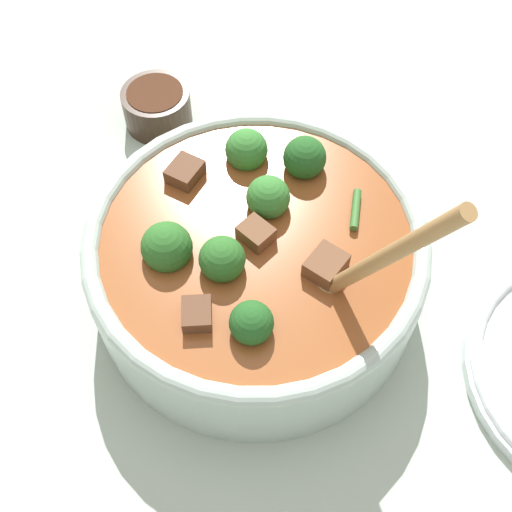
# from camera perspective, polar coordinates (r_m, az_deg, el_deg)

# --- Properties ---
(ground_plane) EXTENTS (4.00, 4.00, 0.00)m
(ground_plane) POSITION_cam_1_polar(r_m,az_deg,el_deg) (0.60, -0.00, -3.00)
(ground_plane) COLOR #ADBCAD
(stew_bowl) EXTENTS (0.29, 0.29, 0.24)m
(stew_bowl) POSITION_cam_1_polar(r_m,az_deg,el_deg) (0.55, -0.01, -0.30)
(stew_bowl) COLOR #B2C6BC
(stew_bowl) RESTS_ON ground_plane
(condiment_bowl) EXTENTS (0.07, 0.07, 0.04)m
(condiment_bowl) POSITION_cam_1_polar(r_m,az_deg,el_deg) (0.72, -8.81, 13.07)
(condiment_bowl) COLOR black
(condiment_bowl) RESTS_ON ground_plane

